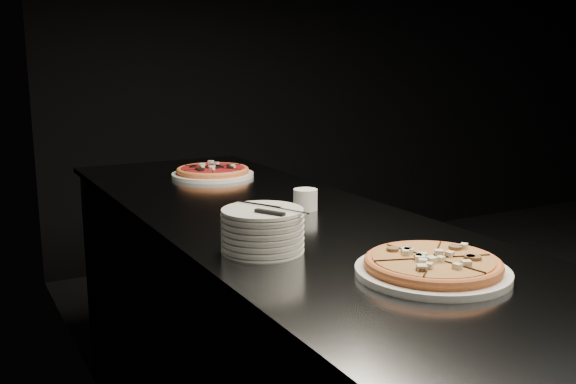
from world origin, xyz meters
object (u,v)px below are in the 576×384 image
pizza_tomato (213,172)px  cutlery (268,209)px  plate_stack (263,230)px  ramekin (305,199)px  counter (285,365)px  pizza_mushroom (433,266)px

pizza_tomato → cutlery: 1.05m
plate_stack → ramekin: (0.31, 0.32, -0.02)m
pizza_tomato → ramekin: 0.67m
counter → ramekin: ramekin is taller
counter → ramekin: bearing=31.6°
pizza_tomato → cutlery: (-0.27, -1.01, 0.09)m
pizza_mushroom → cutlery: 0.40m
pizza_tomato → cutlery: cutlery is taller
pizza_mushroom → plate_stack: 0.41m
pizza_mushroom → ramekin: 0.66m
plate_stack → pizza_mushroom: bearing=-54.6°
pizza_tomato → plate_stack: size_ratio=1.64×
pizza_tomato → plate_stack: (-0.27, -0.99, 0.03)m
pizza_mushroom → ramekin: size_ratio=5.04×
pizza_tomato → counter: bearing=-95.6°
cutlery → pizza_tomato: bearing=46.9°
cutlery → ramekin: bearing=20.3°
pizza_mushroom → cutlery: size_ratio=1.80×
counter → pizza_tomato: pizza_tomato is taller
cutlery → ramekin: (0.30, 0.34, -0.07)m
counter → plate_stack: size_ratio=12.41×
pizza_tomato → ramekin: (0.03, -0.67, 0.01)m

